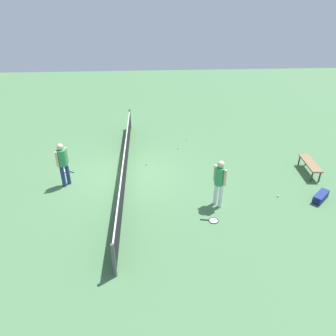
{
  "coord_description": "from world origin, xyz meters",
  "views": [
    {
      "loc": [
        -10.47,
        -0.96,
        6.18
      ],
      "look_at": [
        -1.09,
        -1.61,
        0.9
      ],
      "focal_mm": 32.47,
      "sensor_mm": 36.0,
      "label": 1
    }
  ],
  "objects_px": {
    "tennis_racket_far_player": "(66,171)",
    "equipment_bag": "(320,197)",
    "player_far_side": "(63,161)",
    "tennis_racket_near_player": "(213,221)",
    "courtside_bench": "(310,164)",
    "tennis_ball_near_player": "(178,148)",
    "player_near_side": "(220,180)",
    "tennis_ball_midcourt": "(147,164)",
    "tennis_ball_baseline": "(278,196)",
    "tennis_ball_by_net": "(187,139)"
  },
  "relations": [
    {
      "from": "tennis_racket_far_player",
      "to": "equipment_bag",
      "type": "distance_m",
      "value": 9.69
    },
    {
      "from": "player_far_side",
      "to": "tennis_racket_near_player",
      "type": "height_order",
      "value": "player_far_side"
    },
    {
      "from": "tennis_racket_far_player",
      "to": "courtside_bench",
      "type": "distance_m",
      "value": 9.84
    },
    {
      "from": "player_far_side",
      "to": "tennis_ball_near_player",
      "type": "xyz_separation_m",
      "value": [
        2.84,
        -4.5,
        -0.98
      ]
    },
    {
      "from": "player_far_side",
      "to": "tennis_ball_near_player",
      "type": "bearing_deg",
      "value": -57.7
    },
    {
      "from": "player_near_side",
      "to": "tennis_ball_midcourt",
      "type": "xyz_separation_m",
      "value": [
        3.04,
        2.38,
        -0.98
      ]
    },
    {
      "from": "tennis_ball_baseline",
      "to": "courtside_bench",
      "type": "relative_size",
      "value": 0.04
    },
    {
      "from": "tennis_ball_near_player",
      "to": "player_near_side",
      "type": "bearing_deg",
      "value": -168.75
    },
    {
      "from": "player_far_side",
      "to": "tennis_racket_near_player",
      "type": "distance_m",
      "value": 5.74
    },
    {
      "from": "courtside_bench",
      "to": "equipment_bag",
      "type": "xyz_separation_m",
      "value": [
        -1.89,
        0.5,
        -0.28
      ]
    },
    {
      "from": "player_near_side",
      "to": "equipment_bag",
      "type": "bearing_deg",
      "value": -89.77
    },
    {
      "from": "player_near_side",
      "to": "tennis_ball_by_net",
      "type": "xyz_separation_m",
      "value": [
        5.46,
        0.38,
        -0.98
      ]
    },
    {
      "from": "tennis_ball_near_player",
      "to": "tennis_ball_baseline",
      "type": "height_order",
      "value": "same"
    },
    {
      "from": "tennis_racket_far_player",
      "to": "tennis_ball_near_player",
      "type": "height_order",
      "value": "tennis_ball_near_player"
    },
    {
      "from": "player_far_side",
      "to": "tennis_ball_baseline",
      "type": "height_order",
      "value": "player_far_side"
    },
    {
      "from": "tennis_racket_near_player",
      "to": "tennis_ball_near_player",
      "type": "distance_m",
      "value": 5.36
    },
    {
      "from": "player_far_side",
      "to": "courtside_bench",
      "type": "bearing_deg",
      "value": -88.59
    },
    {
      "from": "player_near_side",
      "to": "tennis_ball_by_net",
      "type": "distance_m",
      "value": 5.56
    },
    {
      "from": "tennis_ball_near_player",
      "to": "tennis_racket_far_player",
      "type": "bearing_deg",
      "value": 110.29
    },
    {
      "from": "player_near_side",
      "to": "tennis_racket_far_player",
      "type": "relative_size",
      "value": 2.86
    },
    {
      "from": "tennis_ball_near_player",
      "to": "equipment_bag",
      "type": "bearing_deg",
      "value": -134.86
    },
    {
      "from": "tennis_ball_near_player",
      "to": "tennis_ball_by_net",
      "type": "xyz_separation_m",
      "value": [
        0.95,
        -0.52,
        0.0
      ]
    },
    {
      "from": "tennis_racket_near_player",
      "to": "tennis_ball_by_net",
      "type": "bearing_deg",
      "value": 0.54
    },
    {
      "from": "courtside_bench",
      "to": "equipment_bag",
      "type": "height_order",
      "value": "courtside_bench"
    },
    {
      "from": "tennis_ball_near_player",
      "to": "tennis_ball_by_net",
      "type": "relative_size",
      "value": 1.0
    },
    {
      "from": "tennis_ball_by_net",
      "to": "courtside_bench",
      "type": "relative_size",
      "value": 0.04
    },
    {
      "from": "tennis_ball_baseline",
      "to": "equipment_bag",
      "type": "xyz_separation_m",
      "value": [
        -0.32,
        -1.36,
        0.11
      ]
    },
    {
      "from": "tennis_racket_far_player",
      "to": "tennis_ball_baseline",
      "type": "bearing_deg",
      "value": -106.9
    },
    {
      "from": "tennis_racket_near_player",
      "to": "courtside_bench",
      "type": "distance_m",
      "value": 5.22
    },
    {
      "from": "player_far_side",
      "to": "courtside_bench",
      "type": "relative_size",
      "value": 1.11
    },
    {
      "from": "tennis_racket_far_player",
      "to": "courtside_bench",
      "type": "relative_size",
      "value": 0.39
    },
    {
      "from": "courtside_bench",
      "to": "equipment_bag",
      "type": "bearing_deg",
      "value": 165.26
    },
    {
      "from": "tennis_racket_far_player",
      "to": "tennis_ball_baseline",
      "type": "distance_m",
      "value": 8.3
    },
    {
      "from": "tennis_racket_far_player",
      "to": "tennis_ball_midcourt",
      "type": "xyz_separation_m",
      "value": [
        0.29,
        -3.3,
        0.02
      ]
    },
    {
      "from": "tennis_racket_near_player",
      "to": "tennis_ball_baseline",
      "type": "height_order",
      "value": "tennis_ball_baseline"
    },
    {
      "from": "player_near_side",
      "to": "equipment_bag",
      "type": "height_order",
      "value": "player_near_side"
    },
    {
      "from": "tennis_ball_near_player",
      "to": "equipment_bag",
      "type": "distance_m",
      "value": 6.37
    },
    {
      "from": "player_far_side",
      "to": "tennis_ball_by_net",
      "type": "height_order",
      "value": "player_far_side"
    },
    {
      "from": "tennis_ball_midcourt",
      "to": "player_near_side",
      "type": "bearing_deg",
      "value": -141.93
    },
    {
      "from": "tennis_racket_far_player",
      "to": "equipment_bag",
      "type": "height_order",
      "value": "equipment_bag"
    },
    {
      "from": "tennis_racket_near_player",
      "to": "tennis_ball_midcourt",
      "type": "distance_m",
      "value": 4.38
    },
    {
      "from": "tennis_racket_far_player",
      "to": "tennis_ball_by_net",
      "type": "relative_size",
      "value": 9.0
    },
    {
      "from": "player_far_side",
      "to": "tennis_ball_near_player",
      "type": "distance_m",
      "value": 5.41
    },
    {
      "from": "player_near_side",
      "to": "tennis_racket_near_player",
      "type": "height_order",
      "value": "player_near_side"
    },
    {
      "from": "equipment_bag",
      "to": "tennis_racket_far_player",
      "type": "bearing_deg",
      "value": 73.64
    },
    {
      "from": "player_far_side",
      "to": "tennis_ball_baseline",
      "type": "bearing_deg",
      "value": -99.89
    },
    {
      "from": "tennis_ball_by_net",
      "to": "courtside_bench",
      "type": "distance_m",
      "value": 5.75
    },
    {
      "from": "tennis_ball_by_net",
      "to": "equipment_bag",
      "type": "relative_size",
      "value": 0.08
    },
    {
      "from": "tennis_ball_midcourt",
      "to": "equipment_bag",
      "type": "height_order",
      "value": "equipment_bag"
    },
    {
      "from": "player_near_side",
      "to": "tennis_racket_near_player",
      "type": "bearing_deg",
      "value": 158.9
    }
  ]
}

